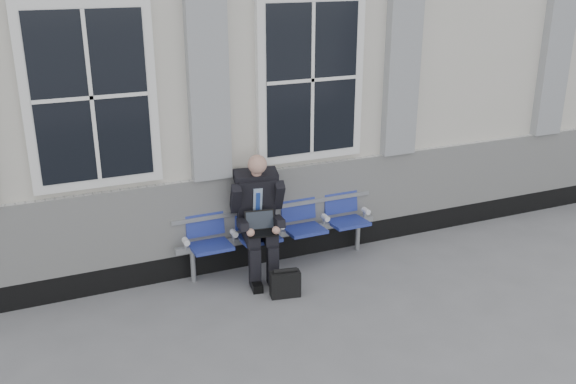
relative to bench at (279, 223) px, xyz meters
name	(u,v)px	position (x,y,z in m)	size (l,w,h in m)	color
ground	(336,312)	(0.12, -1.32, -0.55)	(70.00, 70.00, 0.00)	slate
station_building	(226,60)	(0.10, 2.15, 1.67)	(14.40, 4.40, 4.49)	beige
bench	(279,223)	(0.00, 0.00, 0.00)	(2.60, 0.47, 0.91)	#9EA0A3
businessman	(258,212)	(-0.32, -0.14, 0.25)	(0.65, 0.88, 1.50)	black
briefcase	(285,283)	(-0.25, -0.78, -0.39)	(0.36, 0.20, 0.34)	black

